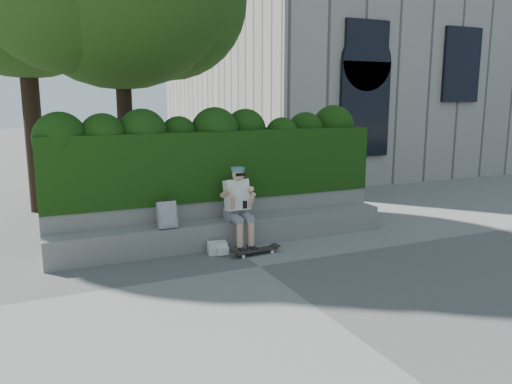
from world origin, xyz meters
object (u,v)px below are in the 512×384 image
skateboard (256,251)px  backpack_plaid (167,215)px  person (238,204)px  backpack_ground (217,248)px

skateboard → backpack_plaid: 1.55m
person → backpack_plaid: size_ratio=3.18×
backpack_plaid → backpack_ground: backpack_plaid is taller
backpack_plaid → backpack_ground: size_ratio=1.41×
person → backpack_ground: (-0.47, -0.21, -0.65)m
person → backpack_ground: 0.83m
person → backpack_plaid: (-1.21, 0.08, -0.09)m
person → backpack_ground: person is taller
skateboard → backpack_plaid: size_ratio=1.79×
backpack_plaid → skateboard: bearing=-24.5°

